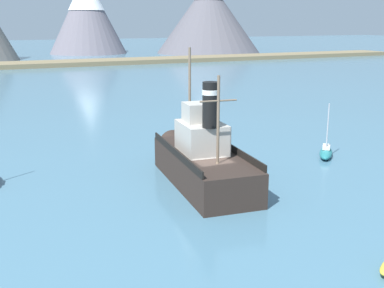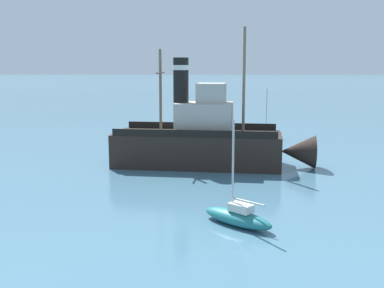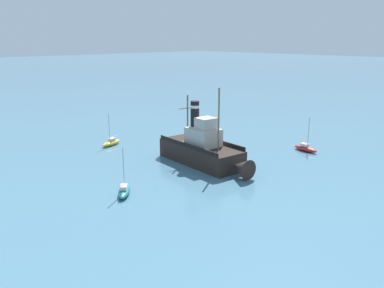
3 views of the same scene
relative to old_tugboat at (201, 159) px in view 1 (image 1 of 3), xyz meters
The scene contains 5 objects.
ground_plane 2.99m from the old_tugboat, 98.73° to the right, with size 600.00×600.00×0.00m, color #477289.
mountain_ridge 138.46m from the old_tugboat, 85.09° to the left, with size 179.23×54.48×28.30m.
shoreline_strip 104.04m from the old_tugboat, 90.20° to the left, with size 240.00×12.00×1.20m, color #7A6B4C.
old_tugboat is the anchor object (origin of this frame).
sailboat_teal 13.34m from the old_tugboat, ahead, with size 3.35×3.57×4.90m.
Camera 1 is at (-14.52, -28.92, 11.85)m, focal length 45.00 mm.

